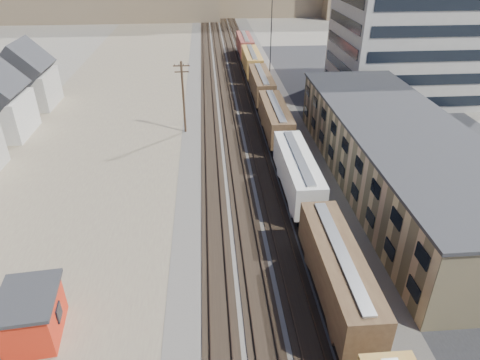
{
  "coord_description": "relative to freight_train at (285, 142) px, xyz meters",
  "views": [
    {
      "loc": [
        -5.29,
        -14.67,
        24.18
      ],
      "look_at": [
        -2.32,
        22.32,
        3.0
      ],
      "focal_mm": 32.0,
      "sensor_mm": 36.0,
      "label": 1
    }
  ],
  "objects": [
    {
      "name": "ballast_bed",
      "position": [
        -3.8,
        18.53,
        -2.76
      ],
      "size": [
        18.0,
        200.0,
        0.06
      ],
      "primitive_type": "cube",
      "color": "#4C4742",
      "rests_on": "ground"
    },
    {
      "name": "dirt_yard",
      "position": [
        -23.8,
        8.53,
        -2.78
      ],
      "size": [
        24.0,
        180.0,
        0.03
      ],
      "primitive_type": "cube",
      "color": "#705C4D",
      "rests_on": "ground"
    },
    {
      "name": "asphalt_lot",
      "position": [
        18.2,
        3.53,
        -2.77
      ],
      "size": [
        26.0,
        120.0,
        0.04
      ],
      "primitive_type": "cube",
      "color": "#232326",
      "rests_on": "ground"
    },
    {
      "name": "rail_tracks",
      "position": [
        -4.35,
        18.53,
        -2.68
      ],
      "size": [
        11.4,
        200.0,
        0.24
      ],
      "color": "black",
      "rests_on": "ground"
    },
    {
      "name": "freight_train",
      "position": [
        0.0,
        0.0,
        0.0
      ],
      "size": [
        3.0,
        119.74,
        4.46
      ],
      "color": "black",
      "rests_on": "ground"
    },
    {
      "name": "warehouse",
      "position": [
        11.18,
        -6.47,
        0.86
      ],
      "size": [
        12.4,
        40.4,
        7.25
      ],
      "color": "tan",
      "rests_on": "ground"
    },
    {
      "name": "office_tower",
      "position": [
        24.15,
        23.49,
        6.47
      ],
      "size": [
        22.6,
        18.6,
        18.45
      ],
      "color": "#9E998E",
      "rests_on": "ground"
    },
    {
      "name": "utility_pole_north",
      "position": [
        -12.3,
        10.53,
        2.5
      ],
      "size": [
        2.2,
        0.32,
        10.0
      ],
      "color": "#382619",
      "rests_on": "ground"
    },
    {
      "name": "radio_mast",
      "position": [
        2.2,
        28.53,
        6.33
      ],
      "size": [
        1.2,
        0.16,
        18.0
      ],
      "color": "black",
      "rests_on": "ground"
    },
    {
      "name": "maintenance_shed",
      "position": [
        -21.52,
        -24.46,
        -0.95
      ],
      "size": [
        4.27,
        5.28,
        3.61
      ],
      "color": "red",
      "rests_on": "ground"
    },
    {
      "name": "parked_car_blue",
      "position": [
        18.75,
        21.99,
        -2.08
      ],
      "size": [
        5.0,
        5.53,
        1.43
      ],
      "primitive_type": "imported",
      "rotation": [
        0.0,
        0.0,
        0.65
      ],
      "color": "navy",
      "rests_on": "ground"
    },
    {
      "name": "parked_car_far",
      "position": [
        26.58,
        21.78,
        -2.02
      ],
      "size": [
        1.96,
        4.6,
        1.55
      ],
      "primitive_type": "imported",
      "rotation": [
        0.0,
        0.0,
        -0.03
      ],
      "color": "silver",
      "rests_on": "ground"
    }
  ]
}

